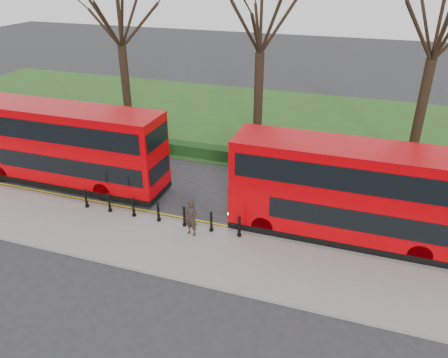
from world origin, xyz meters
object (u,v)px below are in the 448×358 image
at_px(bus_lead, 67,146).
at_px(bus_rear, 358,195).
at_px(pedestrian, 191,218).
at_px(bollard_row, 158,212).

distance_m(bus_lead, bus_rear, 15.74).
bearing_deg(pedestrian, bus_rear, 30.75).
bearing_deg(bollard_row, bus_lead, 161.02).
height_order(bollard_row, bus_lead, bus_lead).
height_order(bus_lead, pedestrian, bus_lead).
relative_size(bollard_row, bus_lead, 0.74).
distance_m(bus_rear, pedestrian, 7.55).
relative_size(bollard_row, bus_rear, 0.74).
bearing_deg(bollard_row, pedestrian, -15.51).
distance_m(bus_lead, pedestrian, 9.19).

